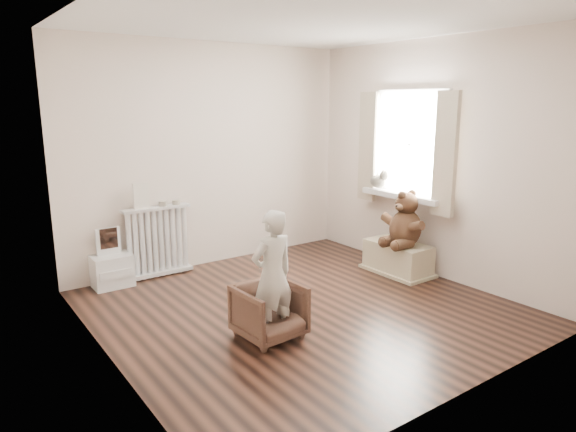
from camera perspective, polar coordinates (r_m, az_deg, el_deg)
floor at (r=4.99m, az=1.64°, el=-10.17°), size 3.60×3.60×0.01m
ceiling at (r=4.64m, az=1.86°, el=20.90°), size 3.60×3.60×0.01m
back_wall at (r=6.16m, az=-8.55°, el=6.62°), size 3.60×0.02×2.60m
front_wall at (r=3.41m, az=20.43°, el=1.13°), size 3.60×0.02×2.60m
left_wall at (r=3.84m, az=-20.18°, el=2.36°), size 0.02×3.60×2.60m
right_wall at (r=5.90m, az=15.86°, el=6.02°), size 0.02×3.60×2.60m
window at (r=6.05m, az=13.47°, el=7.73°), size 0.03×0.90×1.10m
window_sill at (r=6.05m, az=12.63°, el=2.24°), size 0.22×1.10×0.06m
curtain_left at (r=5.61m, az=17.10°, el=6.54°), size 0.06×0.26×1.30m
curtain_right at (r=6.36m, az=8.89°, el=7.61°), size 0.06×0.26×1.30m
radiator at (r=5.91m, az=-14.24°, el=-2.87°), size 0.76×0.14×0.80m
paper_doll at (r=5.74m, az=-16.01°, el=2.19°), size 0.17×0.02×0.28m
tin_a at (r=5.84m, az=-13.74°, el=1.36°), size 0.09×0.09×0.06m
tin_b at (r=5.90m, az=-12.32°, el=1.51°), size 0.09×0.09×0.05m
toy_vanity at (r=5.75m, az=-19.03°, el=-4.81°), size 0.40×0.29×0.63m
armchair at (r=4.32m, az=-2.09°, el=-10.54°), size 0.52×0.54×0.46m
child at (r=4.16m, az=-1.74°, el=-6.61°), size 0.41×0.28×1.08m
toy_bench at (r=6.03m, az=12.11°, el=-4.33°), size 0.40×0.75×0.35m
teddy_bear at (r=5.83m, az=12.97°, el=-0.19°), size 0.50×0.39×0.62m
plush_cat at (r=6.28m, az=10.03°, el=3.92°), size 0.19×0.29×0.24m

